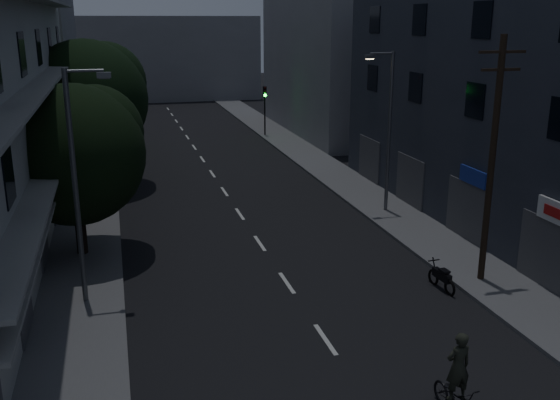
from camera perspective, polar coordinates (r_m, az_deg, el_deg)
name	(u,v)px	position (r m, az deg, el deg)	size (l,w,h in m)	color
ground	(223,189)	(36.80, -5.24, 0.97)	(160.00, 160.00, 0.00)	black
sidewalk_left	(90,197)	(36.35, -16.96, 0.25)	(3.00, 90.00, 0.15)	#565659
sidewalk_right	(343,180)	(38.70, 5.77, 1.83)	(3.00, 90.00, 0.15)	#565659
lane_markings	(207,166)	(42.79, -6.68, 3.10)	(0.15, 60.50, 0.01)	beige
building_right	(527,115)	(30.24, 21.66, 7.22)	(6.19, 28.00, 11.00)	#282C36
building_far_left	(34,39)	(58.37, -21.60, 13.52)	(6.00, 20.00, 16.00)	slate
building_far_right	(325,57)	(55.11, 4.10, 12.91)	(6.00, 20.00, 13.00)	slate
building_far_end	(159,58)	(80.38, -11.01, 12.62)	(24.00, 8.00, 10.00)	slate
tree_near	(75,149)	(26.54, -18.24, 4.43)	(5.75, 5.75, 7.09)	black
tree_mid	(88,96)	(37.65, -17.14, 9.11)	(6.88, 6.88, 8.47)	black
tree_far	(85,89)	(46.42, -17.40, 9.63)	(6.12, 6.12, 7.57)	black
traffic_signal_far_right	(265,100)	(52.85, -1.40, 9.10)	(0.28, 0.37, 4.10)	black
traffic_signal_far_left	(106,107)	(50.53, -15.62, 8.19)	(0.28, 0.37, 4.10)	black
street_lamp_left_near	(78,177)	(21.76, -17.99, 2.04)	(1.51, 0.25, 8.00)	#55585C
street_lamp_right	(387,124)	(31.67, 9.80, 6.84)	(1.51, 0.25, 8.00)	#595A61
street_lamp_left_far	(94,105)	(40.22, -16.62, 8.36)	(1.51, 0.25, 8.00)	#5B5F63
utility_pole	(492,157)	(23.71, 18.84, 3.75)	(1.80, 0.24, 9.00)	black
motorcycle	(442,278)	(23.94, 14.56, -6.95)	(0.49, 1.69, 1.08)	black
cyclist	(456,389)	(16.80, 15.81, -16.26)	(0.76, 1.87, 2.32)	black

